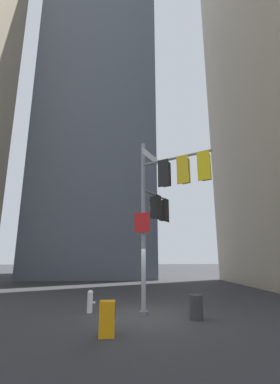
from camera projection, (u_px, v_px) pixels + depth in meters
ground at (144, 316)px, 10.02m from camera, size 120.00×120.00×0.00m
building_mid_block at (100, 118)px, 34.52m from camera, size 13.03×13.03×39.90m
signal_pole_assembly at (165, 197)px, 11.08m from camera, size 2.84×4.02×7.09m
fire_hydrant at (90, 301)px, 10.59m from camera, size 0.33×0.23×0.87m
newspaper_box at (107, 318)px, 7.50m from camera, size 0.45×0.36×0.96m
trash_bin at (196, 307)px, 9.44m from camera, size 0.48×0.48×0.85m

